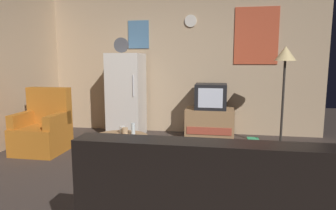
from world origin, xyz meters
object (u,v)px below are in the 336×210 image
crt_tv (211,96)px  armchair (43,129)px  coffee_table (120,153)px  mug_ceramic_tan (125,131)px  wine_glass (133,129)px  mug_ceramic_white (123,130)px  fridge (126,95)px  tv_stand (210,123)px  remote_control (126,138)px  standing_lamp (285,62)px  book_stack (253,140)px

crt_tv → armchair: bearing=-153.5°
coffee_table → mug_ceramic_tan: bearing=71.8°
wine_glass → mug_ceramic_white: wine_glass is taller
wine_glass → fridge: bearing=110.6°
tv_stand → remote_control: size_ratio=5.60×
coffee_table → tv_stand: bearing=59.7°
mug_ceramic_white → tv_stand: bearing=56.6°
mug_ceramic_tan → armchair: (-1.45, 0.45, -0.14)m
standing_lamp → book_stack: size_ratio=8.45×
fridge → coffee_table: (0.46, -1.72, -0.54)m
standing_lamp → wine_glass: 2.50m
mug_ceramic_tan → mug_ceramic_white: bearing=127.1°
tv_stand → fridge: bearing=-177.2°
armchair → crt_tv: bearing=26.5°
fridge → mug_ceramic_tan: fridge is taller
armchair → fridge: bearing=50.6°
crt_tv → mug_ceramic_white: bearing=-123.7°
book_stack → standing_lamp: bearing=-40.1°
wine_glass → mug_ceramic_tan: bearing=-172.3°
armchair → remote_control: bearing=-22.9°
coffee_table → book_stack: 2.43m
remote_control → book_stack: (1.69, 1.71, -0.41)m
wine_glass → remote_control: bearing=-100.4°
tv_stand → crt_tv: size_ratio=1.56×
standing_lamp → book_stack: standing_lamp is taller
standing_lamp → tv_stand: bearing=156.7°
coffee_table → armchair: bearing=158.2°
coffee_table → mug_ceramic_white: (-0.02, 0.18, 0.26)m
wine_glass → crt_tv: bearing=61.1°
coffee_table → remote_control: remote_control is taller
crt_tv → coffee_table: crt_tv is taller
wine_glass → remote_control: (-0.04, -0.20, -0.06)m
wine_glass → mug_ceramic_tan: 0.11m
fridge → wine_glass: (0.60, -1.60, -0.24)m
armchair → book_stack: bearing=18.5°
crt_tv → wine_glass: bearing=-118.9°
mug_ceramic_white → remote_control: size_ratio=0.60×
fridge → mug_ceramic_tan: 1.71m
coffee_table → book_stack: coffee_table is taller
crt_tv → remote_control: bearing=-117.1°
standing_lamp → armchair: standing_lamp is taller
tv_stand → standing_lamp: size_ratio=0.53×
fridge → mug_ceramic_tan: bearing=-72.9°
crt_tv → book_stack: size_ratio=2.87×
crt_tv → wine_glass: size_ratio=3.60×
mug_ceramic_white → armchair: 1.45m
standing_lamp → armchair: 3.80m
coffee_table → wine_glass: wine_glass is taller
fridge → armchair: 1.56m
crt_tv → remote_control: size_ratio=3.60×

